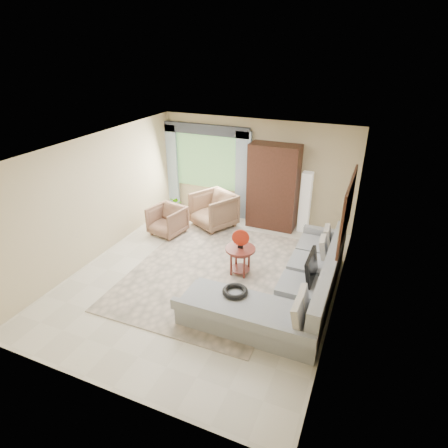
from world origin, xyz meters
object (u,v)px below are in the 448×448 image
at_px(tv_screen, 312,267).
at_px(armoire, 273,187).
at_px(coffee_table, 240,260).
at_px(sectional_sofa, 292,290).
at_px(floor_lamp, 305,202).
at_px(armchair_right, 214,210).
at_px(armchair_left, 167,221).
at_px(potted_plant, 175,206).

xyz_separation_m(tv_screen, armoire, (-1.50, 2.72, 0.33)).
relative_size(tv_screen, coffee_table, 1.24).
bearing_deg(coffee_table, tv_screen, -13.37).
height_order(sectional_sofa, armoire, armoire).
height_order(armoire, floor_lamp, armoire).
xyz_separation_m(sectional_sofa, armoire, (-1.23, 2.90, 0.77)).
bearing_deg(armoire, coffee_table, -88.71).
bearing_deg(sectional_sofa, armchair_right, 137.99).
relative_size(sectional_sofa, floor_lamp, 2.31).
xyz_separation_m(tv_screen, armchair_left, (-3.70, 1.32, -0.37)).
xyz_separation_m(sectional_sofa, armchair_left, (-3.43, 1.49, 0.07)).
distance_m(sectional_sofa, floor_lamp, 3.03).
distance_m(armchair_left, floor_lamp, 3.36).
height_order(tv_screen, floor_lamp, floor_lamp).
xyz_separation_m(coffee_table, armoire, (-0.05, 2.38, 0.74)).
relative_size(coffee_table, armchair_right, 0.62).
bearing_deg(armoire, floor_lamp, 4.29).
bearing_deg(floor_lamp, coffee_table, -107.01).
distance_m(sectional_sofa, armchair_left, 3.74).
height_order(armchair_left, armoire, armoire).
bearing_deg(armchair_left, potted_plant, 121.32).
relative_size(armchair_right, potted_plant, 1.70).
relative_size(coffee_table, potted_plant, 1.06).
relative_size(armchair_right, floor_lamp, 0.64).
bearing_deg(floor_lamp, armoire, -175.71).
bearing_deg(armchair_right, potted_plant, -159.34).
xyz_separation_m(armchair_left, armchair_right, (0.85, 0.83, 0.09)).
relative_size(sectional_sofa, armoire, 1.65).
height_order(tv_screen, armchair_right, tv_screen).
bearing_deg(potted_plant, coffee_table, -36.99).
relative_size(armchair_left, floor_lamp, 0.51).
relative_size(armchair_left, potted_plant, 1.37).
distance_m(tv_screen, potted_plant, 4.70).
relative_size(sectional_sofa, tv_screen, 4.68).
xyz_separation_m(tv_screen, floor_lamp, (-0.70, 2.78, 0.03)).
xyz_separation_m(coffee_table, armchair_right, (-1.40, 1.80, 0.12)).
relative_size(potted_plant, floor_lamp, 0.37).
relative_size(potted_plant, armoire, 0.27).
distance_m(sectional_sofa, coffee_table, 1.29).
distance_m(tv_screen, armchair_right, 3.57).
bearing_deg(coffee_table, armchair_left, 156.63).
bearing_deg(sectional_sofa, coffee_table, 156.32).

